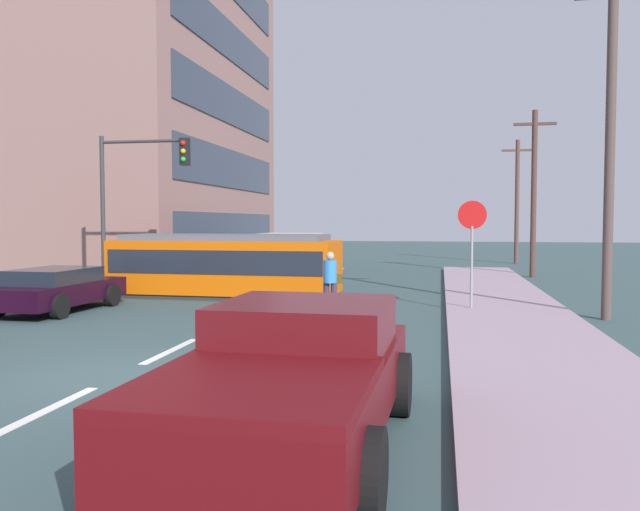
% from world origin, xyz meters
% --- Properties ---
extents(ground_plane, '(120.00, 120.00, 0.00)m').
position_xyz_m(ground_plane, '(0.00, 10.00, 0.00)').
color(ground_plane, '#364E4F').
extents(sidewalk_curb_right, '(3.20, 36.00, 0.14)m').
position_xyz_m(sidewalk_curb_right, '(6.80, 6.00, 0.07)').
color(sidewalk_curb_right, '#9F8696').
rests_on(sidewalk_curb_right, ground).
extents(lane_stripe_0, '(0.16, 2.40, 0.01)m').
position_xyz_m(lane_stripe_0, '(0.00, -2.00, 0.01)').
color(lane_stripe_0, silver).
rests_on(lane_stripe_0, ground).
extents(lane_stripe_1, '(0.16, 2.40, 0.01)m').
position_xyz_m(lane_stripe_1, '(0.00, 2.00, 0.01)').
color(lane_stripe_1, silver).
rests_on(lane_stripe_1, ground).
extents(lane_stripe_2, '(0.16, 2.40, 0.01)m').
position_xyz_m(lane_stripe_2, '(0.00, 6.00, 0.01)').
color(lane_stripe_2, silver).
rests_on(lane_stripe_2, ground).
extents(lane_stripe_3, '(0.16, 2.40, 0.01)m').
position_xyz_m(lane_stripe_3, '(0.00, 16.62, 0.01)').
color(lane_stripe_3, silver).
rests_on(lane_stripe_3, ground).
extents(lane_stripe_4, '(0.16, 2.40, 0.01)m').
position_xyz_m(lane_stripe_4, '(0.00, 22.62, 0.01)').
color(lane_stripe_4, silver).
rests_on(lane_stripe_4, ground).
extents(corner_building, '(17.11, 17.10, 22.40)m').
position_xyz_m(corner_building, '(-13.99, 21.98, 11.20)').
color(corner_building, '#90665F').
rests_on(corner_building, ground).
extents(streetcar_tram, '(7.38, 2.72, 2.05)m').
position_xyz_m(streetcar_tram, '(-1.87, 10.62, 1.06)').
color(streetcar_tram, '#DE5807').
rests_on(streetcar_tram, ground).
extents(city_bus, '(2.65, 5.46, 1.93)m').
position_xyz_m(city_bus, '(-1.68, 17.45, 1.10)').
color(city_bus, '#BCB8AB').
rests_on(city_bus, ground).
extents(pedestrian_crossing, '(0.50, 0.36, 1.67)m').
position_xyz_m(pedestrian_crossing, '(2.19, 7.22, 0.94)').
color(pedestrian_crossing, '#332C49').
rests_on(pedestrian_crossing, ground).
extents(pickup_truck_parked, '(2.37, 5.05, 1.55)m').
position_xyz_m(pickup_truck_parked, '(3.50, -2.71, 0.80)').
color(pickup_truck_parked, '#550B10').
rests_on(pickup_truck_parked, ground).
extents(parked_sedan_mid, '(2.09, 4.26, 1.19)m').
position_xyz_m(parked_sedan_mid, '(-5.28, 6.46, 0.62)').
color(parked_sedan_mid, black).
rests_on(parked_sedan_mid, ground).
extents(parked_sedan_far, '(2.09, 4.07, 1.19)m').
position_xyz_m(parked_sedan_far, '(-5.38, 14.59, 0.62)').
color(parked_sedan_far, '#99180A').
rests_on(parked_sedan_far, ground).
extents(stop_sign, '(0.76, 0.07, 2.88)m').
position_xyz_m(stop_sign, '(5.86, 8.26, 2.19)').
color(stop_sign, gray).
rests_on(stop_sign, sidewalk_curb_right).
extents(traffic_light_mast, '(3.02, 0.33, 5.18)m').
position_xyz_m(traffic_light_mast, '(-4.45, 9.57, 3.64)').
color(traffic_light_mast, '#333333').
rests_on(traffic_light_mast, ground).
extents(utility_pole_near, '(1.80, 0.24, 8.58)m').
position_xyz_m(utility_pole_near, '(9.12, 7.62, 4.47)').
color(utility_pole_near, brown).
rests_on(utility_pole_near, ground).
extents(utility_pole_mid, '(1.80, 0.24, 7.31)m').
position_xyz_m(utility_pole_mid, '(9.03, 20.09, 3.83)').
color(utility_pole_mid, '#4C332C').
rests_on(utility_pole_mid, ground).
extents(utility_pole_far, '(1.80, 0.24, 7.17)m').
position_xyz_m(utility_pole_far, '(9.38, 29.45, 3.76)').
color(utility_pole_far, brown).
rests_on(utility_pole_far, ground).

